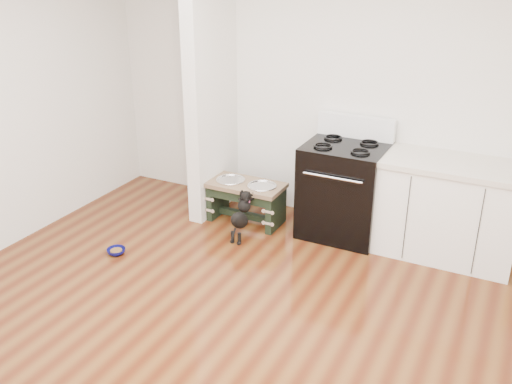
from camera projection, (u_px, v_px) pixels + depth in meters
ground at (207, 351)px, 4.04m from camera, size 5.00×5.00×0.00m
room_shell at (198, 132)px, 3.40m from camera, size 5.00×5.00×5.00m
partition_wall at (211, 86)px, 5.71m from camera, size 0.15×0.80×2.70m
oven_range at (344, 189)px, 5.52m from camera, size 0.76×0.69×1.14m
cabinet_run at (448, 210)px, 5.14m from camera, size 1.24×0.64×0.91m
dog_feeder at (246, 194)px, 5.83m from camera, size 0.77×0.41×0.44m
puppy at (241, 214)px, 5.50m from camera, size 0.14×0.40×0.47m
floor_bowl at (116, 251)px, 5.30m from camera, size 0.21×0.21×0.05m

